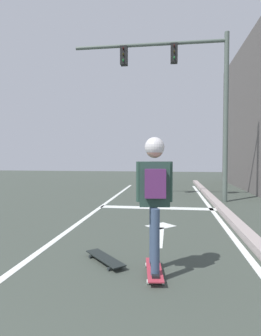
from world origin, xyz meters
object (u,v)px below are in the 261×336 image
Objects in this scene: skateboard at (154,270)px; spare_skateboard at (105,258)px; skater at (155,185)px; traffic_signal_mast at (185,82)px.

skateboard reaches higher than spare_skateboard.
spare_skateboard is (-0.74, 0.33, -0.01)m from skateboard.
skater is at bearing -25.21° from spare_skateboard.
spare_skateboard is at bearing -103.26° from traffic_signal_mast.
skater reaches higher than skateboard.
skateboard is at bearing 96.66° from skater.
traffic_signal_mast is at bearing 83.92° from skater.
skater is (0.00, -0.02, 1.11)m from skateboard.
spare_skateboard is (-0.74, 0.35, -1.12)m from skater.
skateboard is 0.47× the size of skater.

